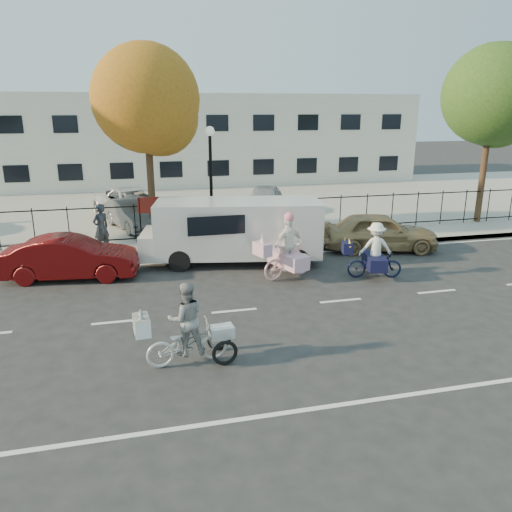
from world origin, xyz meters
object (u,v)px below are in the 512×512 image
object	(u,v)px
lot_car_b	(134,204)
lot_car_c	(133,214)
zebra_trike	(187,333)
pedestrian	(101,228)
red_sedan	(71,258)
lamppost	(211,164)
gold_sedan	(380,232)
lot_car_d	(265,200)
white_van	(235,229)
bull_bike	(374,256)
unicorn_bike	(287,254)

from	to	relation	value
lot_car_b	lot_car_c	size ratio (longest dim) A/B	1.38
zebra_trike	pedestrian	distance (m)	8.91
red_sedan	pedestrian	size ratio (longest dim) A/B	2.33
lot_car_b	zebra_trike	bearing A→B (deg)	-106.60
pedestrian	lot_car_c	xyz separation A→B (m)	(1.12, 3.38, -0.24)
lamppost	pedestrian	bearing A→B (deg)	-171.21
lot_car_b	lot_car_c	xyz separation A→B (m)	(-0.05, -1.75, -0.10)
gold_sedan	lot_car_c	distance (m)	10.23
zebra_trike	pedestrian	bearing A→B (deg)	8.10
lamppost	lot_car_b	distance (m)	5.81
lot_car_d	red_sedan	bearing A→B (deg)	-117.23
white_van	gold_sedan	distance (m)	5.54
zebra_trike	lot_car_b	world-z (taller)	zebra_trike
lamppost	bull_bike	xyz separation A→B (m)	(4.27, -5.18, -2.41)
unicorn_bike	white_van	world-z (taller)	white_van
zebra_trike	lot_car_d	xyz separation A→B (m)	(5.25, 13.70, 0.15)
unicorn_bike	lot_car_c	bearing A→B (deg)	12.51
lamppost	lot_car_c	distance (m)	4.67
gold_sedan	lot_car_b	bearing A→B (deg)	65.06
pedestrian	lot_car_b	distance (m)	5.26
zebra_trike	bull_bike	size ratio (longest dim) A/B	1.07
bull_bike	pedestrian	world-z (taller)	pedestrian
unicorn_bike	white_van	bearing A→B (deg)	12.13
lot_car_b	lamppost	bearing A→B (deg)	-77.48
bull_bike	red_sedan	bearing A→B (deg)	90.47
white_van	red_sedan	bearing A→B (deg)	-164.48
red_sedan	gold_sedan	bearing A→B (deg)	-79.00
lot_car_c	pedestrian	bearing A→B (deg)	-128.25
red_sedan	lot_car_d	size ratio (longest dim) A/B	1.01
pedestrian	lot_car_c	size ratio (longest dim) A/B	0.46
unicorn_bike	lot_car_b	xyz separation A→B (m)	(-4.55, 9.07, 0.11)
lamppost	lot_car_b	xyz separation A→B (m)	(-2.92, 4.50, -2.23)
bull_bike	white_van	distance (m)	4.70
white_van	lot_car_d	world-z (taller)	white_van
white_van	lot_car_b	size ratio (longest dim) A/B	1.21
white_van	pedestrian	size ratio (longest dim) A/B	3.63
lot_car_d	pedestrian	bearing A→B (deg)	-125.02
zebra_trike	gold_sedan	distance (m)	10.50
zebra_trike	unicorn_bike	world-z (taller)	unicorn_bike
pedestrian	lot_car_d	size ratio (longest dim) A/B	0.43
bull_bike	pedestrian	size ratio (longest dim) A/B	1.12
gold_sedan	lot_car_c	world-z (taller)	gold_sedan
lamppost	white_van	world-z (taller)	lamppost
white_van	pedestrian	xyz separation A→B (m)	(-4.47, 1.94, -0.16)
bull_bike	red_sedan	xyz separation A→B (m)	(-9.16, 2.18, -0.04)
zebra_trike	lamppost	bearing A→B (deg)	-17.57
white_van	pedestrian	distance (m)	4.88
pedestrian	unicorn_bike	bearing A→B (deg)	106.25
gold_sedan	lot_car_c	xyz separation A→B (m)	(-8.87, 5.11, 0.07)
lot_car_c	lot_car_d	bearing A→B (deg)	-4.99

